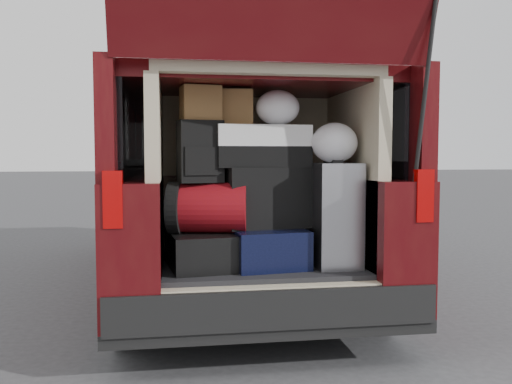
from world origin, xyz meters
TOP-DOWN VIEW (x-y plane):
  - ground at (0.00, 0.00)m, footprint 80.00×80.00m
  - minivan at (0.00, 1.86)m, footprint 1.90×5.35m
  - load_floor at (0.00, 0.28)m, footprint 1.24×1.05m
  - black_hardshell at (-0.37, 0.15)m, footprint 0.47×0.60m
  - navy_hardshell at (0.03, 0.15)m, footprint 0.51×0.60m
  - silver_roller at (0.45, 0.08)m, footprint 0.28×0.44m
  - red_duffel at (-0.33, 0.13)m, footprint 0.53×0.40m
  - black_soft_case at (0.04, 0.20)m, footprint 0.58×0.40m
  - backpack at (-0.38, 0.12)m, footprint 0.29×0.21m
  - twotone_duffel at (0.01, 0.20)m, footprint 0.61×0.34m
  - grocery_sack_lower at (-0.38, 0.17)m, footprint 0.26×0.22m
  - grocery_sack_upper at (-0.15, 0.23)m, footprint 0.24×0.20m
  - plastic_bag_center at (0.11, 0.18)m, footprint 0.29×0.27m
  - plastic_bag_right at (0.45, 0.06)m, footprint 0.31×0.30m

SIDE VIEW (x-z plane):
  - ground at x=0.00m, z-range 0.00..0.00m
  - load_floor at x=0.00m, z-range 0.00..0.55m
  - black_hardshell at x=-0.37m, z-range 0.55..0.77m
  - navy_hardshell at x=0.03m, z-range 0.55..0.79m
  - silver_roller at x=0.45m, z-range 0.55..1.20m
  - minivan at x=0.00m, z-range -0.47..2.29m
  - red_duffel at x=-0.33m, z-range 0.77..1.08m
  - black_soft_case at x=0.04m, z-range 0.79..1.17m
  - backpack at x=-0.38m, z-range 1.08..1.46m
  - twotone_duffel at x=0.01m, z-range 1.17..1.44m
  - plastic_bag_right at x=0.45m, z-range 1.20..1.45m
  - grocery_sack_upper at x=-0.15m, z-range 1.44..1.66m
  - plastic_bag_center at x=0.11m, z-range 1.44..1.66m
  - grocery_sack_lower at x=-0.38m, z-range 1.46..1.67m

